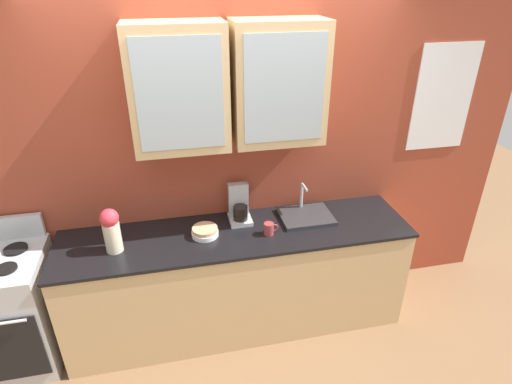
{
  "coord_description": "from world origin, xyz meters",
  "views": [
    {
      "loc": [
        -0.42,
        -2.58,
        2.62
      ],
      "look_at": [
        0.15,
        0.0,
        1.21
      ],
      "focal_mm": 29.48,
      "sensor_mm": 36.0,
      "label": 1
    }
  ],
  "objects_px": {
    "vase": "(111,229)",
    "cup_near_sink": "(269,229)",
    "bowl_stack": "(205,232)",
    "sink_faucet": "(306,215)",
    "stove_range": "(6,311)",
    "coffee_maker": "(239,207)"
  },
  "relations": [
    {
      "from": "vase",
      "to": "coffee_maker",
      "type": "distance_m",
      "value": 0.95
    },
    {
      "from": "stove_range",
      "to": "bowl_stack",
      "type": "relative_size",
      "value": 5.44
    },
    {
      "from": "sink_faucet",
      "to": "vase",
      "type": "xyz_separation_m",
      "value": [
        -1.43,
        -0.13,
        0.15
      ]
    },
    {
      "from": "vase",
      "to": "cup_near_sink",
      "type": "height_order",
      "value": "vase"
    },
    {
      "from": "stove_range",
      "to": "sink_faucet",
      "type": "relative_size",
      "value": 2.66
    },
    {
      "from": "vase",
      "to": "cup_near_sink",
      "type": "relative_size",
      "value": 2.99
    },
    {
      "from": "stove_range",
      "to": "sink_faucet",
      "type": "xyz_separation_m",
      "value": [
        2.25,
        0.09,
        0.46
      ]
    },
    {
      "from": "vase",
      "to": "coffee_maker",
      "type": "relative_size",
      "value": 1.13
    },
    {
      "from": "bowl_stack",
      "to": "cup_near_sink",
      "type": "relative_size",
      "value": 1.8
    },
    {
      "from": "stove_range",
      "to": "vase",
      "type": "relative_size",
      "value": 3.27
    },
    {
      "from": "bowl_stack",
      "to": "cup_near_sink",
      "type": "height_order",
      "value": "cup_near_sink"
    },
    {
      "from": "vase",
      "to": "cup_near_sink",
      "type": "bearing_deg",
      "value": -1.61
    },
    {
      "from": "coffee_maker",
      "to": "sink_faucet",
      "type": "bearing_deg",
      "value": -10.34
    },
    {
      "from": "stove_range",
      "to": "coffee_maker",
      "type": "distance_m",
      "value": 1.83
    },
    {
      "from": "bowl_stack",
      "to": "vase",
      "type": "bearing_deg",
      "value": -175.28
    },
    {
      "from": "sink_faucet",
      "to": "cup_near_sink",
      "type": "distance_m",
      "value": 0.37
    },
    {
      "from": "sink_faucet",
      "to": "vase",
      "type": "relative_size",
      "value": 1.23
    },
    {
      "from": "sink_faucet",
      "to": "coffee_maker",
      "type": "height_order",
      "value": "coffee_maker"
    },
    {
      "from": "stove_range",
      "to": "sink_faucet",
      "type": "bearing_deg",
      "value": 2.32
    },
    {
      "from": "sink_faucet",
      "to": "bowl_stack",
      "type": "xyz_separation_m",
      "value": [
        -0.8,
        -0.08,
        0.01
      ]
    },
    {
      "from": "sink_faucet",
      "to": "vase",
      "type": "height_order",
      "value": "vase"
    },
    {
      "from": "cup_near_sink",
      "to": "coffee_maker",
      "type": "xyz_separation_m",
      "value": [
        -0.18,
        0.25,
        0.06
      ]
    }
  ]
}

